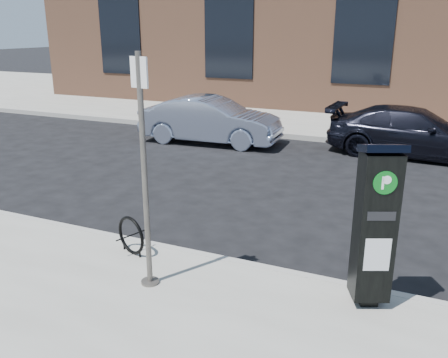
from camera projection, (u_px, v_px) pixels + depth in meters
The scene contains 10 objects.
ground at pixel (215, 265), 6.55m from camera, with size 120.00×120.00×0.00m, color black.
sidewalk_far at pixel (365, 109), 18.71m from camera, with size 60.00×12.00×0.15m, color gray.
curb_near at pixel (214, 261), 6.51m from camera, with size 60.00×0.12×0.16m, color #9E9B93.
curb_far at pixel (334, 140), 13.51m from camera, with size 60.00×0.12×0.16m, color #9E9B93.
building at pixel (384, 3), 20.08m from camera, with size 28.00×10.05×8.25m.
parking_kiosk at pixel (375, 224), 5.10m from camera, with size 0.55×0.52×1.89m.
sign_pole at pixel (145, 177), 5.39m from camera, with size 0.24×0.22×2.75m.
bike_rack at pixel (131, 235), 6.50m from camera, with size 0.53×0.22×0.55m.
car_silver at pixel (210, 120), 13.36m from camera, with size 1.38×3.95×1.30m, color #8591AA.
car_dark at pixel (413, 132), 12.00m from camera, with size 1.72×4.24×1.23m, color black.
Camera 1 is at (2.50, -5.32, 3.13)m, focal length 38.00 mm.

